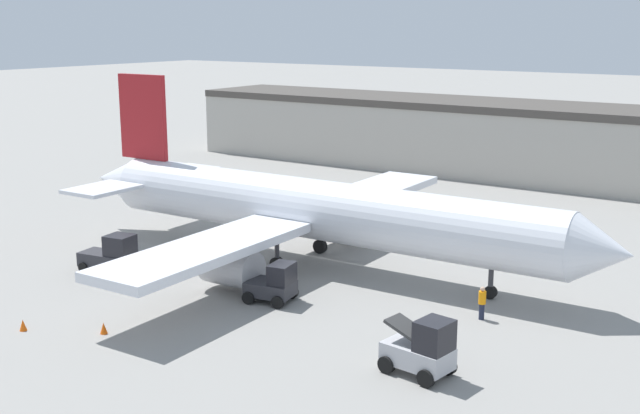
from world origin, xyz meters
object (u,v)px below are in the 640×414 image
(airplane, at_px, (307,210))
(pushback_tug, at_px, (274,284))
(safety_cone_near, at_px, (23,325))
(safety_cone_far, at_px, (104,328))
(baggage_tug, at_px, (112,255))
(belt_loader_truck, at_px, (422,349))
(ground_crew_worker, at_px, (482,302))

(airplane, relative_size, pushback_tug, 13.60)
(airplane, xyz_separation_m, safety_cone_near, (-4.88, -16.60, -3.11))
(safety_cone_near, relative_size, safety_cone_far, 1.00)
(baggage_tug, bearing_deg, safety_cone_far, -53.00)
(belt_loader_truck, xyz_separation_m, safety_cone_near, (-18.02, -6.28, -0.90))
(safety_cone_near, bearing_deg, baggage_tug, 112.25)
(ground_crew_worker, distance_m, baggage_tug, 21.63)
(pushback_tug, bearing_deg, airplane, 100.26)
(ground_crew_worker, bearing_deg, airplane, 59.40)
(safety_cone_near, bearing_deg, airplane, 73.62)
(ground_crew_worker, height_order, pushback_tug, pushback_tug)
(airplane, bearing_deg, safety_cone_near, -107.83)
(airplane, relative_size, safety_cone_near, 67.12)
(ground_crew_worker, xyz_separation_m, pushback_tug, (-10.06, -3.74, 0.06))
(airplane, height_order, ground_crew_worker, airplane)
(belt_loader_truck, bearing_deg, safety_cone_far, -155.83)
(ground_crew_worker, height_order, safety_cone_near, ground_crew_worker)
(belt_loader_truck, height_order, safety_cone_far, belt_loader_truck)
(airplane, height_order, belt_loader_truck, airplane)
(ground_crew_worker, relative_size, safety_cone_near, 3.08)
(belt_loader_truck, xyz_separation_m, pushback_tug, (-10.61, 3.75, -0.20))
(safety_cone_far, bearing_deg, belt_loader_truck, 16.71)
(pushback_tug, bearing_deg, belt_loader_truck, -30.24)
(airplane, bearing_deg, safety_cone_far, -96.89)
(ground_crew_worker, xyz_separation_m, belt_loader_truck, (0.55, -7.48, 0.27))
(airplane, xyz_separation_m, pushback_tug, (2.53, -6.57, -2.42))
(ground_crew_worker, relative_size, belt_loader_truck, 0.56)
(baggage_tug, relative_size, pushback_tug, 1.32)
(safety_cone_near, bearing_deg, ground_crew_worker, 38.22)
(ground_crew_worker, bearing_deg, baggage_tug, 85.65)
(airplane, bearing_deg, belt_loader_truck, -39.58)
(belt_loader_truck, bearing_deg, airplane, 149.32)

